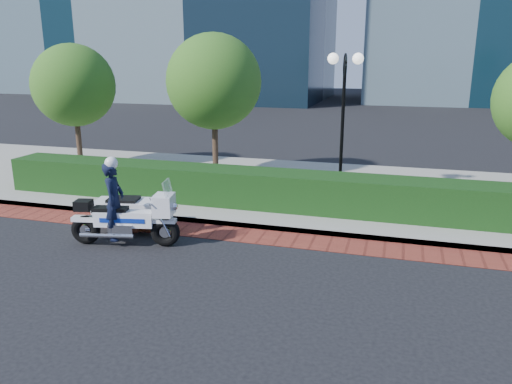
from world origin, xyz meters
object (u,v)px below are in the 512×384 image
(lamppost, at_px, (343,103))
(tree_b, at_px, (214,82))
(tree_a, at_px, (74,85))
(police_motorcycle, at_px, (125,211))

(lamppost, relative_size, tree_b, 0.86)
(tree_a, bearing_deg, lamppost, -7.41)
(tree_a, xyz_separation_m, police_motorcycle, (5.50, -6.05, -2.51))
(tree_b, bearing_deg, lamppost, -16.11)
(lamppost, height_order, police_motorcycle, lamppost)
(tree_b, relative_size, police_motorcycle, 1.90)
(tree_a, distance_m, police_motorcycle, 8.55)
(police_motorcycle, bearing_deg, lamppost, 34.90)
(lamppost, bearing_deg, tree_b, 163.89)
(tree_a, relative_size, tree_b, 0.94)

